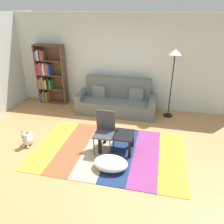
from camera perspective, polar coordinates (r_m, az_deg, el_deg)
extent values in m
plane|color=#B27F4C|center=(4.85, -2.05, -10.20)|extent=(14.00, 14.00, 0.00)
cube|color=silver|center=(6.60, 3.46, 12.56)|extent=(6.80, 0.10, 2.70)
cube|color=gold|center=(5.29, -15.14, -7.76)|extent=(0.53, 2.04, 0.01)
cube|color=#C64C2D|center=(5.08, -9.72, -8.65)|extent=(0.53, 2.04, 0.01)
cube|color=tan|center=(4.93, -3.87, -9.53)|extent=(0.53, 2.04, 0.01)
cube|color=navy|center=(4.83, 2.33, -10.34)|extent=(0.53, 2.04, 0.01)
cube|color=#843370|center=(4.78, 8.75, -11.06)|extent=(0.53, 2.04, 0.01)
cube|color=gold|center=(4.80, 15.24, -11.64)|extent=(0.53, 2.04, 0.01)
cube|color=#59605B|center=(6.43, 1.03, 1.42)|extent=(1.90, 0.80, 0.40)
cube|color=#59605B|center=(6.52, 1.61, 6.49)|extent=(1.90, 0.20, 0.60)
cube|color=#59605B|center=(6.67, -7.76, 2.84)|extent=(0.18, 0.80, 0.56)
cube|color=#59605B|center=(6.29, 10.35, 1.20)|extent=(0.18, 0.80, 0.56)
cube|color=slate|center=(6.58, -3.34, 5.34)|extent=(0.42, 0.19, 0.36)
cube|color=slate|center=(6.38, 6.25, 4.56)|extent=(0.42, 0.19, 0.36)
cube|color=brown|center=(7.40, -18.36, 9.25)|extent=(0.04, 0.28, 1.82)
cube|color=brown|center=(7.01, -12.17, 9.10)|extent=(0.04, 0.28, 1.82)
cube|color=brown|center=(7.31, -14.88, 9.50)|extent=(0.90, 0.01, 1.82)
cube|color=brown|center=(7.48, -14.56, 2.64)|extent=(0.86, 0.28, 0.02)
cube|color=brown|center=(7.33, -14.95, 5.85)|extent=(0.86, 0.28, 0.02)
cube|color=brown|center=(7.19, -15.35, 9.19)|extent=(0.86, 0.28, 0.02)
cube|color=brown|center=(7.09, -15.77, 12.65)|extent=(0.86, 0.28, 0.02)
cube|color=brown|center=(7.01, -16.22, 16.19)|extent=(0.86, 0.28, 0.02)
cube|color=purple|center=(7.60, -17.45, 3.70)|extent=(0.03, 0.21, 0.24)
cube|color=purple|center=(7.57, -17.19, 3.79)|extent=(0.04, 0.21, 0.27)
cube|color=green|center=(7.53, -16.92, 4.03)|extent=(0.05, 0.19, 0.36)
cube|color=black|center=(7.50, -16.67, 4.02)|extent=(0.03, 0.17, 0.37)
cube|color=orange|center=(7.52, -16.23, 3.93)|extent=(0.04, 0.26, 0.32)
cube|color=#668C99|center=(7.45, -17.81, 7.08)|extent=(0.05, 0.24, 0.29)
cube|color=red|center=(7.41, -17.46, 7.37)|extent=(0.05, 0.23, 0.38)
cube|color=#8C6647|center=(7.38, -17.13, 7.32)|extent=(0.05, 0.21, 0.37)
cube|color=green|center=(7.37, -16.84, 6.87)|extent=(0.03, 0.19, 0.26)
cube|color=gold|center=(7.33, -16.53, 6.90)|extent=(0.05, 0.17, 0.28)
cube|color=black|center=(7.31, -16.14, 6.75)|extent=(0.04, 0.18, 0.24)
cube|color=black|center=(7.27, -15.90, 7.24)|extent=(0.03, 0.18, 0.38)
cube|color=green|center=(7.29, -15.42, 6.97)|extent=(0.03, 0.24, 0.28)
cube|color=red|center=(7.33, -18.36, 10.49)|extent=(0.04, 0.22, 0.32)
cube|color=red|center=(7.31, -17.95, 10.57)|extent=(0.04, 0.26, 0.33)
cube|color=purple|center=(7.26, -17.82, 10.66)|extent=(0.03, 0.19, 0.38)
cube|color=purple|center=(7.25, -17.54, 10.65)|extent=(0.03, 0.22, 0.37)
cube|color=green|center=(7.25, -17.27, 10.24)|extent=(0.03, 0.21, 0.26)
cube|color=silver|center=(7.21, -16.98, 10.57)|extent=(0.05, 0.20, 0.35)
cube|color=red|center=(7.21, -16.46, 10.54)|extent=(0.05, 0.26, 0.33)
cube|color=#8C6647|center=(7.17, -16.17, 10.61)|extent=(0.04, 0.22, 0.36)
cube|color=#334CB2|center=(7.16, -15.73, 10.54)|extent=(0.04, 0.25, 0.33)
cube|color=#334CB2|center=(7.24, -18.86, 13.73)|extent=(0.03, 0.23, 0.28)
cube|color=#668C99|center=(7.22, -18.63, 13.62)|extent=(0.04, 0.22, 0.25)
cube|color=silver|center=(7.18, -18.35, 13.81)|extent=(0.04, 0.20, 0.30)
cube|color=black|center=(7.15, -18.01, 13.58)|extent=(0.03, 0.18, 0.25)
cube|color=red|center=(7.14, -17.68, 13.76)|extent=(0.04, 0.20, 0.29)
cube|color=#8C6647|center=(7.11, -17.33, 13.72)|extent=(0.04, 0.19, 0.28)
cube|color=black|center=(4.69, 1.21, -5.69)|extent=(0.71, 0.49, 0.04)
cube|color=black|center=(4.70, -3.13, -8.65)|extent=(0.06, 0.06, 0.37)
cube|color=black|center=(4.59, 4.58, -9.60)|extent=(0.06, 0.06, 0.37)
cube|color=black|center=(5.03, -1.88, -6.08)|extent=(0.06, 0.06, 0.37)
cube|color=black|center=(4.93, 5.29, -6.90)|extent=(0.06, 0.06, 0.37)
ellipsoid|color=white|center=(4.34, -0.35, -13.07)|extent=(0.66, 0.48, 0.23)
ellipsoid|color=beige|center=(5.35, -20.75, -6.65)|extent=(0.22, 0.30, 0.26)
sphere|color=beige|center=(5.19, -21.65, -5.60)|extent=(0.15, 0.15, 0.15)
ellipsoid|color=#5B5750|center=(5.15, -21.98, -6.02)|extent=(0.06, 0.07, 0.05)
ellipsoid|color=#5B5750|center=(5.21, -22.11, -4.91)|extent=(0.05, 0.04, 0.08)
ellipsoid|color=#5B5750|center=(5.15, -21.13, -5.07)|extent=(0.05, 0.04, 0.08)
sphere|color=beige|center=(5.34, -21.88, -8.19)|extent=(0.06, 0.06, 0.06)
sphere|color=beige|center=(5.28, -20.79, -8.41)|extent=(0.06, 0.06, 0.06)
cylinder|color=black|center=(6.53, 14.15, -0.82)|extent=(0.26, 0.26, 0.02)
cylinder|color=black|center=(6.21, 14.99, 6.33)|extent=(0.03, 0.03, 1.70)
cone|color=white|center=(5.98, 16.02, 14.66)|extent=(0.32, 0.32, 0.14)
cube|color=black|center=(4.75, 0.71, -4.88)|extent=(0.12, 0.15, 0.02)
cube|color=#38383D|center=(4.61, -2.13, -5.76)|extent=(0.40, 0.40, 0.03)
cube|color=#38383D|center=(4.64, -1.62, -2.10)|extent=(0.40, 0.03, 0.44)
cylinder|color=#38383D|center=(4.64, -4.68, -8.98)|extent=(0.02, 0.02, 0.42)
cylinder|color=#38383D|center=(4.56, -0.54, -9.54)|extent=(0.02, 0.02, 0.42)
cylinder|color=#38383D|center=(4.91, -3.52, -6.79)|extent=(0.02, 0.02, 0.42)
cylinder|color=#38383D|center=(4.83, 0.39, -7.27)|extent=(0.02, 0.02, 0.42)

